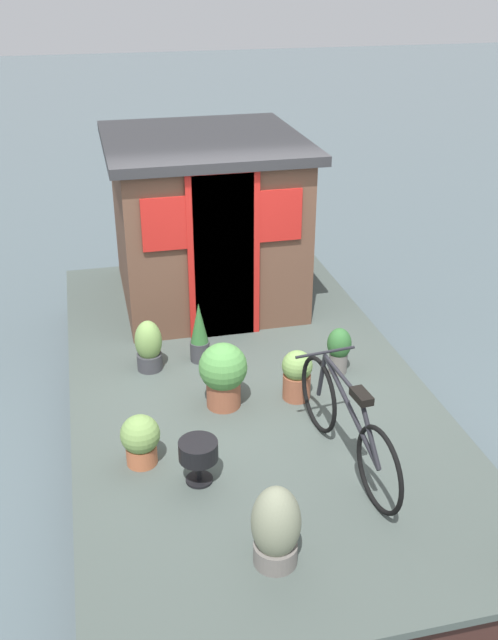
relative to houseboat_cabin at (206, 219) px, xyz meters
The scene contains 12 objects.
ground_plane 2.35m from the houseboat_cabin, behind, with size 60.00×60.00×0.00m, color #4C5B60.
houseboat_deck 2.21m from the houseboat_cabin, behind, with size 5.98×3.18×0.49m.
houseboat_cabin is the anchor object (origin of this frame).
bicycle 3.38m from the houseboat_cabin, behind, with size 1.66×0.50×0.77m.
potted_plant_succulent 1.63m from the houseboat_cabin, 166.80° to the left, with size 0.19×0.19×0.61m.
potted_plant_fern 2.44m from the houseboat_cabin, behind, with size 0.27×0.27×0.46m.
potted_plant_ivy 1.86m from the houseboat_cabin, 151.11° to the left, with size 0.25×0.25×0.50m.
potted_plant_basil 2.38m from the houseboat_cabin, behind, with size 0.42×0.42×0.59m.
potted_plant_sage 2.27m from the houseboat_cabin, 155.84° to the right, with size 0.23×0.23×0.45m.
potted_plant_geranium 3.19m from the houseboat_cabin, 160.22° to the left, with size 0.31×0.31×0.42m.
potted_plant_mint 4.21m from the houseboat_cabin, behind, with size 0.32×0.32×0.59m.
charcoal_grill 3.37m from the houseboat_cabin, 168.52° to the left, with size 0.29×0.29×0.35m.
Camera 1 is at (-5.61, 1.28, 4.01)m, focal length 40.48 mm.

